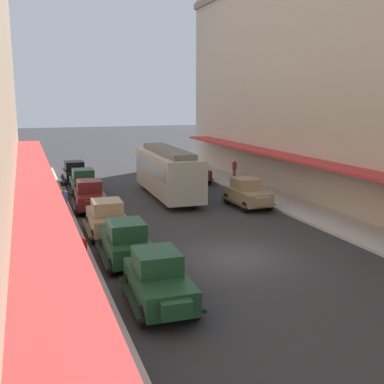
{
  "coord_description": "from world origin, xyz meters",
  "views": [
    {
      "loc": [
        -8.5,
        -17.86,
        6.83
      ],
      "look_at": [
        0.0,
        6.0,
        1.8
      ],
      "focal_mm": 44.15,
      "sensor_mm": 36.0,
      "label": 1
    }
  ],
  "objects_px": {
    "parked_car_3": "(107,217)",
    "parked_car_7": "(193,171)",
    "parked_car_4": "(75,173)",
    "pedestrian_4": "(234,169)",
    "pedestrian_2": "(41,218)",
    "parked_car_0": "(90,195)",
    "pedestrian_0": "(65,201)",
    "parked_car_6": "(84,182)",
    "parked_car_2": "(126,241)",
    "parked_car_5": "(159,278)",
    "fire_hydrant": "(84,247)",
    "parked_car_1": "(247,192)",
    "streetcar": "(168,171)"
  },
  "relations": [
    {
      "from": "parked_car_4",
      "to": "pedestrian_0",
      "type": "xyz_separation_m",
      "value": [
        -1.73,
        -11.17,
        0.07
      ]
    },
    {
      "from": "parked_car_5",
      "to": "parked_car_6",
      "type": "distance_m",
      "value": 19.69
    },
    {
      "from": "parked_car_3",
      "to": "pedestrian_4",
      "type": "xyz_separation_m",
      "value": [
        12.82,
        12.5,
        0.05
      ]
    },
    {
      "from": "parked_car_2",
      "to": "pedestrian_2",
      "type": "xyz_separation_m",
      "value": [
        -3.24,
        5.0,
        0.07
      ]
    },
    {
      "from": "parked_car_5",
      "to": "pedestrian_0",
      "type": "relative_size",
      "value": 2.57
    },
    {
      "from": "parked_car_3",
      "to": "parked_car_7",
      "type": "xyz_separation_m",
      "value": [
        9.39,
        13.21,
        0.0
      ]
    },
    {
      "from": "parked_car_4",
      "to": "parked_car_0",
      "type": "bearing_deg",
      "value": -90.51
    },
    {
      "from": "pedestrian_0",
      "to": "pedestrian_4",
      "type": "height_order",
      "value": "pedestrian_0"
    },
    {
      "from": "parked_car_6",
      "to": "parked_car_1",
      "type": "bearing_deg",
      "value": -38.47
    },
    {
      "from": "parked_car_3",
      "to": "parked_car_6",
      "type": "xyz_separation_m",
      "value": [
        0.15,
        10.76,
        0.0
      ]
    },
    {
      "from": "parked_car_0",
      "to": "parked_car_7",
      "type": "height_order",
      "value": "same"
    },
    {
      "from": "parked_car_5",
      "to": "fire_hydrant",
      "type": "distance_m",
      "value": 5.82
    },
    {
      "from": "parked_car_0",
      "to": "parked_car_6",
      "type": "relative_size",
      "value": 1.01
    },
    {
      "from": "parked_car_0",
      "to": "parked_car_7",
      "type": "relative_size",
      "value": 1.0
    },
    {
      "from": "fire_hydrant",
      "to": "parked_car_5",
      "type": "bearing_deg",
      "value": -72.13
    },
    {
      "from": "pedestrian_4",
      "to": "pedestrian_2",
      "type": "bearing_deg",
      "value": -143.45
    },
    {
      "from": "parked_car_4",
      "to": "pedestrian_0",
      "type": "distance_m",
      "value": 11.3
    },
    {
      "from": "parked_car_1",
      "to": "parked_car_5",
      "type": "height_order",
      "value": "same"
    },
    {
      "from": "parked_car_0",
      "to": "pedestrian_2",
      "type": "relative_size",
      "value": 2.59
    },
    {
      "from": "parked_car_0",
      "to": "pedestrian_2",
      "type": "height_order",
      "value": "parked_car_0"
    },
    {
      "from": "parked_car_0",
      "to": "fire_hydrant",
      "type": "bearing_deg",
      "value": -99.12
    },
    {
      "from": "parked_car_0",
      "to": "parked_car_5",
      "type": "xyz_separation_m",
      "value": [
        0.29,
        -14.79,
        0.0
      ]
    },
    {
      "from": "parked_car_3",
      "to": "streetcar",
      "type": "distance_m",
      "value": 9.7
    },
    {
      "from": "parked_car_3",
      "to": "pedestrian_0",
      "type": "bearing_deg",
      "value": 111.87
    },
    {
      "from": "fire_hydrant",
      "to": "parked_car_6",
      "type": "bearing_deg",
      "value": 83.11
    },
    {
      "from": "parked_car_4",
      "to": "pedestrian_4",
      "type": "bearing_deg",
      "value": -12.92
    },
    {
      "from": "parked_car_1",
      "to": "pedestrian_0",
      "type": "xyz_separation_m",
      "value": [
        -11.22,
        0.94,
        0.07
      ]
    },
    {
      "from": "parked_car_7",
      "to": "pedestrian_0",
      "type": "relative_size",
      "value": 2.58
    },
    {
      "from": "parked_car_4",
      "to": "pedestrian_0",
      "type": "height_order",
      "value": "parked_car_4"
    },
    {
      "from": "parked_car_3",
      "to": "pedestrian_2",
      "type": "relative_size",
      "value": 2.57
    },
    {
      "from": "pedestrian_0",
      "to": "parked_car_7",
      "type": "bearing_deg",
      "value": 38.83
    },
    {
      "from": "parked_car_2",
      "to": "parked_car_6",
      "type": "bearing_deg",
      "value": 89.65
    },
    {
      "from": "parked_car_6",
      "to": "parked_car_7",
      "type": "relative_size",
      "value": 0.99
    },
    {
      "from": "parked_car_1",
      "to": "fire_hydrant",
      "type": "height_order",
      "value": "parked_car_1"
    },
    {
      "from": "parked_car_0",
      "to": "pedestrian_4",
      "type": "distance_m",
      "value": 14.5
    },
    {
      "from": "parked_car_7",
      "to": "fire_hydrant",
      "type": "bearing_deg",
      "value": -123.39
    },
    {
      "from": "parked_car_5",
      "to": "parked_car_6",
      "type": "relative_size",
      "value": 1.01
    },
    {
      "from": "parked_car_0",
      "to": "pedestrian_0",
      "type": "relative_size",
      "value": 2.59
    },
    {
      "from": "parked_car_2",
      "to": "parked_car_0",
      "type": "bearing_deg",
      "value": 90.74
    },
    {
      "from": "pedestrian_2",
      "to": "pedestrian_0",
      "type": "bearing_deg",
      "value": 68.03
    },
    {
      "from": "parked_car_0",
      "to": "parked_car_4",
      "type": "xyz_separation_m",
      "value": [
        0.09,
        9.58,
        0.0
      ]
    },
    {
      "from": "pedestrian_2",
      "to": "parked_car_3",
      "type": "bearing_deg",
      "value": -11.4
    },
    {
      "from": "parked_car_1",
      "to": "parked_car_5",
      "type": "bearing_deg",
      "value": -127.15
    },
    {
      "from": "parked_car_2",
      "to": "parked_car_7",
      "type": "height_order",
      "value": "same"
    },
    {
      "from": "parked_car_2",
      "to": "parked_car_3",
      "type": "height_order",
      "value": "same"
    },
    {
      "from": "streetcar",
      "to": "parked_car_7",
      "type": "bearing_deg",
      "value": 54.6
    },
    {
      "from": "parked_car_5",
      "to": "streetcar",
      "type": "xyz_separation_m",
      "value": [
        5.37,
        16.79,
        0.96
      ]
    },
    {
      "from": "parked_car_6",
      "to": "pedestrian_4",
      "type": "distance_m",
      "value": 12.79
    },
    {
      "from": "parked_car_4",
      "to": "streetcar",
      "type": "distance_m",
      "value": 9.46
    },
    {
      "from": "parked_car_6",
      "to": "pedestrian_4",
      "type": "xyz_separation_m",
      "value": [
        12.67,
        1.74,
        0.05
      ]
    }
  ]
}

